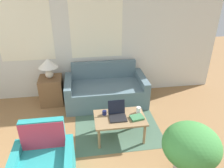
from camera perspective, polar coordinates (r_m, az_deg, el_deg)
wall_back at (r=4.80m, az=-11.84°, el=11.27°), size 6.81×0.06×2.60m
rug at (r=4.40m, az=0.60°, el=-8.64°), size 1.53×1.94×0.01m
couch at (r=4.79m, az=-1.67°, el=-1.72°), size 1.71×0.88×0.82m
side_table at (r=4.90m, az=-15.48°, el=-1.61°), size 0.47×0.47×0.60m
table_lamp at (r=4.65m, az=-16.38°, el=4.86°), size 0.40×0.40×0.43m
coffee_table at (r=3.72m, az=2.03°, el=-9.29°), size 0.85×0.56×0.42m
laptop at (r=3.67m, az=1.39°, el=-7.78°), size 0.29×0.30×0.25m
cup_navy at (r=3.73m, az=-1.99°, el=-7.52°), size 0.07×0.07×0.07m
cup_yellow at (r=3.80m, az=6.95°, el=-6.76°), size 0.08×0.08×0.11m
cup_white at (r=3.82m, az=0.63°, el=-6.57°), size 0.08×0.08×0.07m
book_red at (r=3.68m, az=6.51°, el=-8.69°), size 0.24×0.19×0.04m
potted_plant at (r=3.16m, az=19.87°, el=-15.36°), size 0.76×0.76×0.85m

